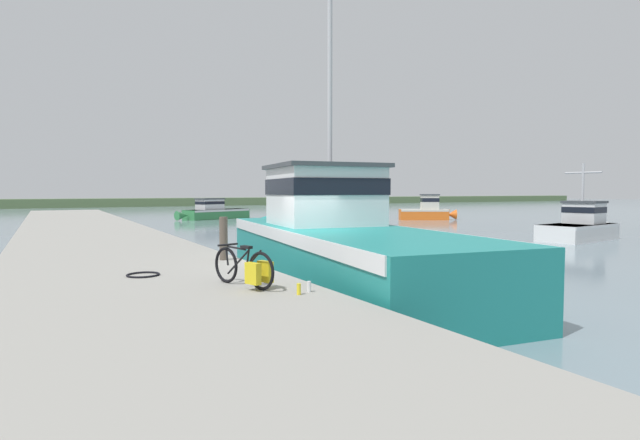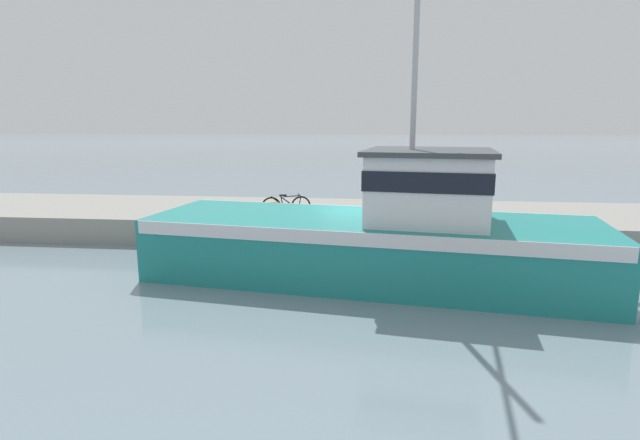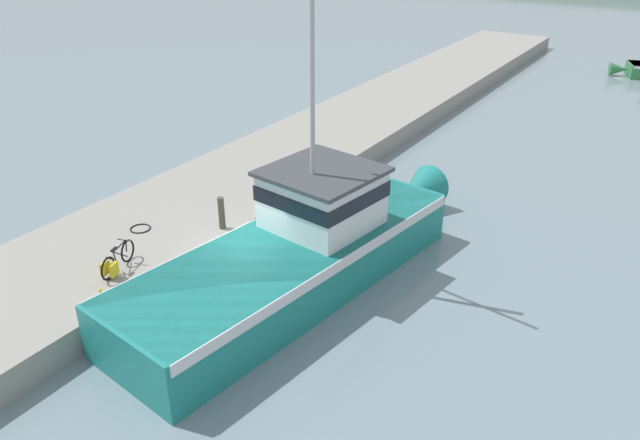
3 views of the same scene
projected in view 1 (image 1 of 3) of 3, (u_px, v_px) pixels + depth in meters
name	position (u px, v px, depth m)	size (l,w,h in m)	color
ground_plane	(300.00, 293.00, 12.84)	(320.00, 320.00, 0.00)	gray
dock_pier	(133.00, 291.00, 10.85)	(5.50, 80.00, 0.88)	gray
far_shoreline	(257.00, 201.00, 95.63)	(180.00, 5.00, 1.40)	#567047
fishing_boat_main	(335.00, 241.00, 14.10)	(5.08, 13.76, 10.05)	teal
boat_orange_near	(214.00, 211.00, 46.99)	(7.67, 4.11, 1.97)	#337F47
boat_red_outer	(427.00, 210.00, 45.66)	(5.06, 3.72, 2.36)	orange
boat_white_moored	(580.00, 226.00, 26.77)	(6.10, 2.89, 4.12)	silver
bicycle_touring	(248.00, 269.00, 8.99)	(0.73, 1.65, 0.75)	black
mooring_post	(224.00, 238.00, 12.60)	(0.21, 0.21, 1.09)	#51473D
hose_coil	(143.00, 275.00, 10.26)	(0.67, 0.67, 0.04)	black
water_bottle_by_bike	(299.00, 289.00, 8.37)	(0.07, 0.07, 0.19)	yellow
water_bottle_on_curb	(309.00, 287.00, 8.60)	(0.07, 0.07, 0.19)	silver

